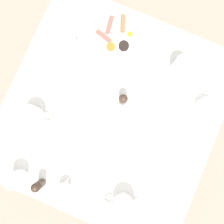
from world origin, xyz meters
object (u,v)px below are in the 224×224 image
creamer_jug (64,189)px  spoon_for_tea (139,126)px  teapot_near (32,116)px  teacup_with_saucer_right (204,106)px  water_glass_short (16,179)px  water_glass_tall (181,66)px  teacup_with_saucer_left (69,44)px  fork_by_plate (185,146)px  breakfast_plate (117,36)px  teapot_far (123,207)px  salt_grinder (38,186)px  pepper_grinder (123,100)px  knife_by_plate (153,91)px

creamer_jug → spoon_for_tea: creamer_jug is taller
teapot_near → teacup_with_saucer_right: teapot_near is taller
water_glass_short → water_glass_tall: bearing=-32.3°
teacup_with_saucer_left → fork_by_plate: size_ratio=0.79×
teapot_near → fork_by_plate: teapot_near is taller
breakfast_plate → creamer_jug: (-0.82, -0.07, 0.02)m
water_glass_tall → spoon_for_tea: water_glass_tall is taller
breakfast_plate → fork_by_plate: (-0.39, -0.54, -0.01)m
breakfast_plate → teapot_near: size_ratio=1.34×
teapot_near → spoon_for_tea: (0.17, -0.51, -0.05)m
teapot_far → salt_grinder: (-0.07, 0.41, 0.01)m
spoon_for_tea → salt_grinder: bearing=143.4°
breakfast_plate → spoon_for_tea: 0.49m
pepper_grinder → fork_by_plate: bearing=-102.8°
teacup_with_saucer_left → teacup_with_saucer_right: same height
teapot_near → teapot_far: (-0.22, -0.58, 0.00)m
pepper_grinder → fork_by_plate: (-0.09, -0.38, -0.06)m
creamer_jug → knife_by_plate: (0.62, -0.22, -0.03)m
water_glass_short → knife_by_plate: bearing=-33.8°
salt_grinder → teacup_with_saucer_right: bearing=-41.4°
teacup_with_saucer_left → creamer_jug: 0.73m
teacup_with_saucer_right → pepper_grinder: (-0.14, 0.39, 0.03)m
creamer_jug → pepper_grinder: pepper_grinder is taller
breakfast_plate → teapot_far: (-0.78, -0.36, 0.04)m
pepper_grinder → knife_by_plate: pepper_grinder is taller
water_glass_tall → knife_by_plate: size_ratio=0.60×
water_glass_short → teacup_with_saucer_left: bearing=3.7°
breakfast_plate → water_glass_tall: 0.36m
breakfast_plate → teacup_with_saucer_right: 0.57m
teacup_with_saucer_left → spoon_for_tea: (-0.25, -0.50, -0.02)m
water_glass_tall → water_glass_short: 0.98m
salt_grinder → water_glass_tall: bearing=-26.7°
teacup_with_saucer_left → knife_by_plate: teacup_with_saucer_left is taller
breakfast_plate → salt_grinder: 0.85m
teacup_with_saucer_left → spoon_for_tea: bearing=-116.3°
teacup_with_saucer_right → spoon_for_tea: bearing=130.7°
creamer_jug → salt_grinder: bearing=103.5°
teacup_with_saucer_right → fork_by_plate: teacup_with_saucer_right is taller
teapot_near → water_glass_tall: bearing=-144.9°
water_glass_short → fork_by_plate: size_ratio=0.54×
pepper_grinder → water_glass_short: bearing=149.7°
knife_by_plate → spoon_for_tea: bearing=-178.0°
breakfast_plate → pepper_grinder: 0.35m
teacup_with_saucer_left → teapot_near: bearing=178.8°
creamer_jug → fork_by_plate: creamer_jug is taller
teapot_near → teacup_with_saucer_right: (0.39, -0.77, -0.03)m
water_glass_short → pepper_grinder: size_ratio=0.86×
teapot_near → water_glass_tall: size_ratio=1.66×
teapot_near → salt_grinder: teapot_near is taller
fork_by_plate → teapot_near: bearing=102.3°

